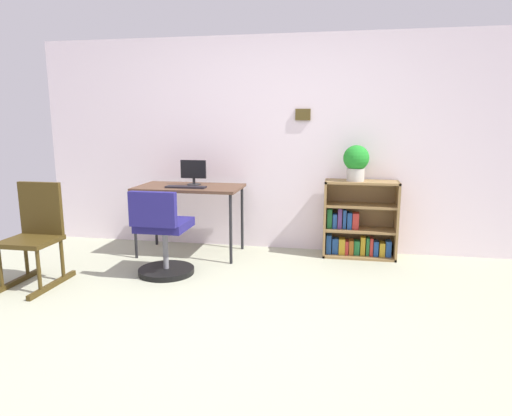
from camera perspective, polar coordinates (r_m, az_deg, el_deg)
ground_plane at (r=3.21m, az=-4.67°, el=-15.12°), size 6.24×6.24×0.00m
wall_back at (r=4.99m, az=1.64°, el=8.02°), size 5.20×0.12×2.30m
desk at (r=4.79m, az=-8.42°, el=2.11°), size 1.10×0.61×0.74m
monitor at (r=4.85m, az=-7.93°, el=4.55°), size 0.28×0.14×0.27m
keyboard at (r=4.65m, az=-8.88°, el=2.65°), size 0.42×0.11×0.02m
office_chair at (r=4.20m, az=-11.75°, el=-3.81°), size 0.52×0.55×0.82m
rocking_chair at (r=4.35m, az=-26.18°, el=-2.93°), size 0.42×0.64×0.89m
bookshelf_low at (r=4.85m, az=12.81°, el=-1.90°), size 0.75×0.30×0.80m
potted_plant_on_shelf at (r=4.70m, az=12.57°, el=5.82°), size 0.26×0.26×0.37m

